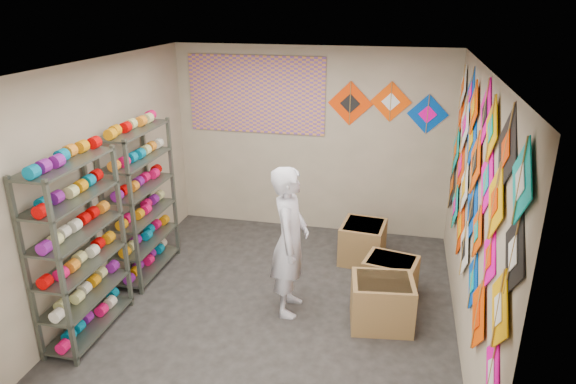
% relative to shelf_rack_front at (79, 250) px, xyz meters
% --- Properties ---
extents(ground, '(4.50, 4.50, 0.00)m').
position_rel_shelf_rack_front_xyz_m(ground, '(1.78, 0.85, -0.95)').
color(ground, black).
extents(room_walls, '(4.50, 4.50, 4.50)m').
position_rel_shelf_rack_front_xyz_m(room_walls, '(1.78, 0.85, 0.69)').
color(room_walls, tan).
rests_on(room_walls, ground).
extents(shelf_rack_front, '(0.40, 1.10, 1.90)m').
position_rel_shelf_rack_front_xyz_m(shelf_rack_front, '(0.00, 0.00, 0.00)').
color(shelf_rack_front, '#4C5147').
rests_on(shelf_rack_front, ground).
extents(shelf_rack_back, '(0.40, 1.10, 1.90)m').
position_rel_shelf_rack_front_xyz_m(shelf_rack_back, '(0.00, 1.30, 0.00)').
color(shelf_rack_back, '#4C5147').
rests_on(shelf_rack_back, ground).
extents(string_spools, '(0.12, 2.36, 0.12)m').
position_rel_shelf_rack_front_xyz_m(string_spools, '(-0.00, 0.65, 0.10)').
color(string_spools, '#FF0C5E').
rests_on(string_spools, ground).
extents(kite_wall_display, '(0.05, 4.31, 2.07)m').
position_rel_shelf_rack_front_xyz_m(kite_wall_display, '(3.76, 0.90, 0.69)').
color(kite_wall_display, '#FB00A3').
rests_on(kite_wall_display, room_walls).
extents(back_wall_kites, '(1.64, 0.02, 0.71)m').
position_rel_shelf_rack_front_xyz_m(back_wall_kites, '(2.82, 3.09, 0.96)').
color(back_wall_kites, '#F43700').
rests_on(back_wall_kites, room_walls).
extents(poster, '(2.00, 0.01, 1.10)m').
position_rel_shelf_rack_front_xyz_m(poster, '(0.98, 3.08, 1.05)').
color(poster, '#6F4392').
rests_on(poster, room_walls).
extents(shopkeeper, '(0.66, 0.46, 1.69)m').
position_rel_shelf_rack_front_xyz_m(shopkeeper, '(1.97, 0.85, -0.10)').
color(shopkeeper, silver).
rests_on(shopkeeper, ground).
extents(carton_a, '(0.71, 0.61, 0.54)m').
position_rel_shelf_rack_front_xyz_m(carton_a, '(2.99, 0.78, -0.68)').
color(carton_a, olive).
rests_on(carton_a, ground).
extents(carton_b, '(0.67, 0.59, 0.48)m').
position_rel_shelf_rack_front_xyz_m(carton_b, '(3.05, 1.38, -0.71)').
color(carton_b, olive).
rests_on(carton_b, ground).
extents(carton_c, '(0.61, 0.66, 0.52)m').
position_rel_shelf_rack_front_xyz_m(carton_c, '(2.66, 2.20, -0.69)').
color(carton_c, olive).
rests_on(carton_c, ground).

